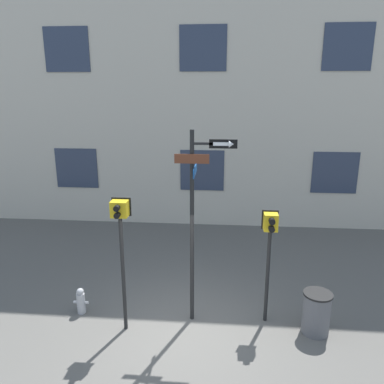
{
  "coord_description": "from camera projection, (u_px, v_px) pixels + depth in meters",
  "views": [
    {
      "loc": [
        0.78,
        -6.92,
        5.05
      ],
      "look_at": [
        0.15,
        0.5,
        2.99
      ],
      "focal_mm": 35.0,
      "sensor_mm": 36.0,
      "label": 1
    }
  ],
  "objects": [
    {
      "name": "ground_plane",
      "position": [
        183.0,
        332.0,
        8.06
      ],
      "size": [
        60.0,
        60.0,
        0.0
      ],
      "primitive_type": "plane",
      "color": "#595651"
    },
    {
      "name": "building_facade",
      "position": [
        204.0,
        49.0,
        13.04
      ],
      "size": [
        24.0,
        0.63,
        12.77
      ],
      "color": "beige",
      "rests_on": "ground_plane"
    },
    {
      "name": "street_sign_pole",
      "position": [
        196.0,
        213.0,
        7.84
      ],
      "size": [
        1.25,
        0.76,
        4.27
      ],
      "color": "black",
      "rests_on": "ground_plane"
    },
    {
      "name": "pedestrian_signal_left",
      "position": [
        121.0,
        231.0,
        7.56
      ],
      "size": [
        0.4,
        0.4,
        2.94
      ],
      "color": "black",
      "rests_on": "ground_plane"
    },
    {
      "name": "pedestrian_signal_right",
      "position": [
        270.0,
        238.0,
        7.93
      ],
      "size": [
        0.35,
        0.4,
        2.57
      ],
      "color": "black",
      "rests_on": "ground_plane"
    },
    {
      "name": "fire_hydrant",
      "position": [
        81.0,
        301.0,
        8.67
      ],
      "size": [
        0.35,
        0.19,
        0.63
      ],
      "color": "#A5A5A8",
      "rests_on": "ground_plane"
    },
    {
      "name": "trash_bin",
      "position": [
        316.0,
        313.0,
        7.93
      ],
      "size": [
        0.61,
        0.61,
        0.93
      ],
      "color": "#59595B",
      "rests_on": "ground_plane"
    }
  ]
}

